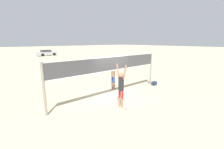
% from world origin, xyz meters
% --- Properties ---
extents(ground_plane, '(200.00, 200.00, 0.00)m').
position_xyz_m(ground_plane, '(0.00, 0.00, 0.00)').
color(ground_plane, beige).
extents(volleyball_net, '(8.13, 0.12, 2.50)m').
position_xyz_m(volleyball_net, '(0.00, 0.00, 1.81)').
color(volleyball_net, gray).
rests_on(volleyball_net, ground_plane).
extents(player_spiker, '(0.28, 0.72, 2.27)m').
position_xyz_m(player_spiker, '(-0.74, -1.58, 1.21)').
color(player_spiker, tan).
rests_on(player_spiker, ground_plane).
extents(player_blocker, '(0.28, 0.72, 2.24)m').
position_xyz_m(player_blocker, '(0.93, 0.97, 1.19)').
color(player_blocker, '#8C664C').
rests_on(player_blocker, ground_plane).
extents(volleyball, '(0.23, 0.23, 0.23)m').
position_xyz_m(volleyball, '(-0.66, -1.96, 0.11)').
color(volleyball, silver).
rests_on(volleyball, ground_plane).
extents(gear_bag, '(0.41, 0.25, 0.28)m').
position_xyz_m(gear_bag, '(4.03, -0.37, 0.14)').
color(gear_bag, navy).
rests_on(gear_bag, ground_plane).
extents(parked_car_mid, '(4.61, 2.35, 1.37)m').
position_xyz_m(parked_car_mid, '(5.57, 30.56, 0.63)').
color(parked_car_mid, '#B7B7BC').
rests_on(parked_car_mid, ground_plane).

